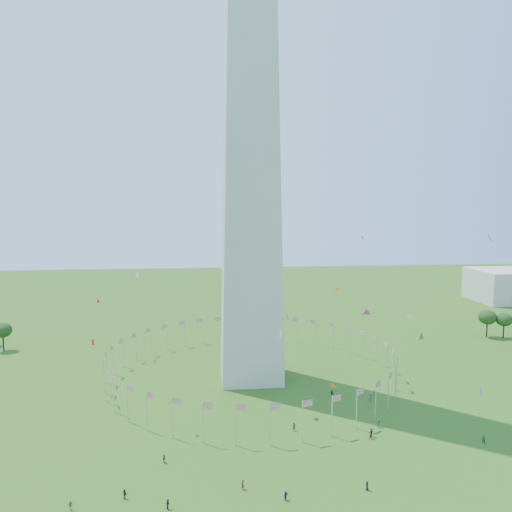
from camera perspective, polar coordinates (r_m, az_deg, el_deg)
The scene contains 5 objects.
ground at distance 100.92m, azimuth 2.38°, elevation -23.35°, with size 600.00×600.00×0.00m, color #295313.
washington_monument at distance 142.06m, azimuth -0.61°, elevation 20.27°, with size 16.80×16.80×169.00m, color beige, non-canonical shape.
flag_ring at distance 144.79m, azimuth -0.58°, elevation -12.10°, with size 80.24×80.24×9.00m.
crowd at distance 110.01m, azimuth 7.19°, elevation -20.26°, with size 88.60×61.27×1.96m.
kites_aloft at distance 118.42m, azimuth 7.96°, elevation -7.92°, with size 110.08×71.07×39.29m.
Camera 1 is at (-13.09, -87.03, 49.40)m, focal length 35.00 mm.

